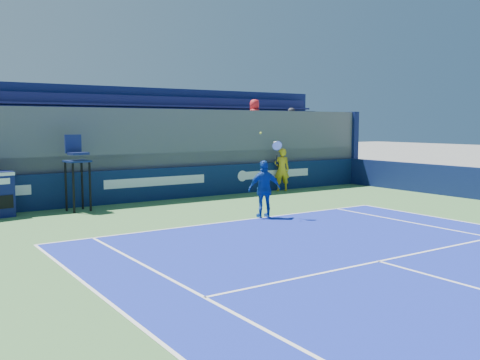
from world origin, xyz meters
TOP-DOWN VIEW (x-y plane):
  - ball_person at (5.62, 16.71)m, footprint 0.77×0.66m
  - back_hoarding at (0.00, 17.10)m, footprint 20.40×0.21m
  - umpire_chair at (-3.13, 16.24)m, footprint 0.79×0.79m
  - tennis_player at (1.14, 11.89)m, footprint 1.09×0.70m
  - stadium_seating at (-0.00, 19.15)m, footprint 21.00×4.05m

SIDE VIEW (x-z plane):
  - back_hoarding at x=0.00m, z-range 0.00..1.20m
  - tennis_player at x=1.14m, z-range -0.41..2.17m
  - ball_person at x=5.62m, z-range 0.01..1.81m
  - umpire_chair at x=-3.13m, z-range 0.29..2.77m
  - stadium_seating at x=0.00m, z-range -0.37..4.03m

